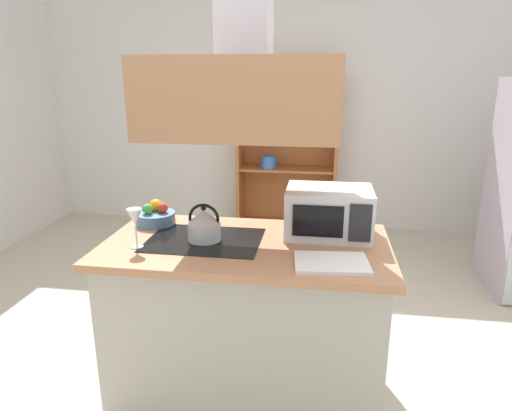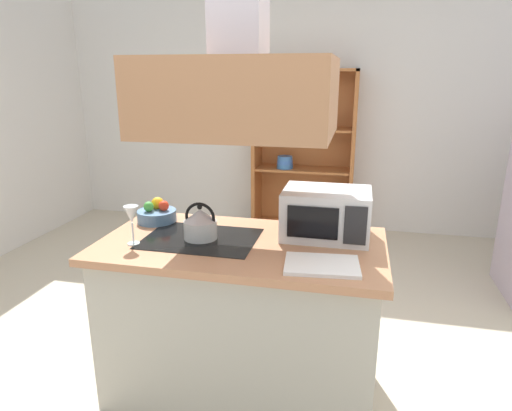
% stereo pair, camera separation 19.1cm
% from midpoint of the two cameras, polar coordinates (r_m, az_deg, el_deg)
% --- Properties ---
extents(ground_plane, '(7.80, 7.80, 0.00)m').
position_cam_midpoint_polar(ground_plane, '(2.82, 2.65, -21.87)').
color(ground_plane, beige).
extents(wall_back, '(6.00, 0.12, 2.70)m').
position_cam_midpoint_polar(wall_back, '(5.21, 8.92, 11.88)').
color(wall_back, silver).
rests_on(wall_back, ground).
extents(kitchen_island, '(1.50, 0.81, 0.90)m').
position_cam_midpoint_polar(kitchen_island, '(2.55, 0.40, -14.11)').
color(kitchen_island, '#B3AE9F').
rests_on(kitchen_island, ground).
extents(range_hood, '(0.90, 0.70, 1.23)m').
position_cam_midpoint_polar(range_hood, '(2.20, 0.47, 16.65)').
color(range_hood, '#AE754D').
extents(dish_cabinet, '(1.11, 0.40, 1.80)m').
position_cam_midpoint_polar(dish_cabinet, '(5.08, 7.15, 5.51)').
color(dish_cabinet, '#A86030').
rests_on(dish_cabinet, ground).
extents(kettle, '(0.18, 0.18, 0.20)m').
position_cam_midpoint_polar(kettle, '(2.38, -4.86, -2.36)').
color(kettle, silver).
rests_on(kettle, kitchen_island).
extents(cutting_board, '(0.36, 0.27, 0.02)m').
position_cam_midpoint_polar(cutting_board, '(2.10, 11.02, -7.50)').
color(cutting_board, white).
rests_on(cutting_board, kitchen_island).
extents(microwave, '(0.46, 0.35, 0.26)m').
position_cam_midpoint_polar(microwave, '(2.44, 11.18, -1.03)').
color(microwave, silver).
rests_on(microwave, kitchen_island).
extents(wine_glass_on_counter, '(0.08, 0.08, 0.21)m').
position_cam_midpoint_polar(wine_glass_on_counter, '(2.34, -13.39, -1.36)').
color(wine_glass_on_counter, silver).
rests_on(wine_glass_on_counter, kitchen_island).
extents(fruit_bowl, '(0.23, 0.23, 0.14)m').
position_cam_midpoint_polar(fruit_bowl, '(2.71, -10.58, -1.06)').
color(fruit_bowl, '#4C7299').
rests_on(fruit_bowl, kitchen_island).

